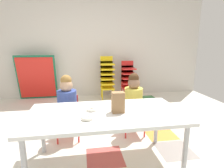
{
  "coord_description": "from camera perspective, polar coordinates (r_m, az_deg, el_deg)",
  "views": [
    {
      "loc": [
        -0.23,
        -2.36,
        1.32
      ],
      "look_at": [
        0.11,
        -0.32,
        0.87
      ],
      "focal_mm": 28.91,
      "sensor_mm": 36.0,
      "label": 1
    }
  ],
  "objects": [
    {
      "name": "back_wall",
      "position": [
        4.71,
        -6.78,
        13.02
      ],
      "size": [
        5.91,
        0.1,
        2.76
      ],
      "primitive_type": "cube",
      "color": "beige",
      "rests_on": "ground_plane"
    },
    {
      "name": "folded_activity_table",
      "position": [
        4.7,
        -22.68,
        1.84
      ],
      "size": [
        0.9,
        0.29,
        1.09
      ],
      "color": "#19724C",
      "rests_on": "ground_plane"
    },
    {
      "name": "seated_child_middle_seat",
      "position": [
        2.65,
        6.75,
        -4.5
      ],
      "size": [
        0.32,
        0.31,
        0.92
      ],
      "color": "red",
      "rests_on": "ground_plane"
    },
    {
      "name": "seated_child_near_camera",
      "position": [
        2.56,
        -13.99,
        -5.39
      ],
      "size": [
        0.32,
        0.31,
        0.92
      ],
      "color": "red",
      "rests_on": "ground_plane"
    },
    {
      "name": "ground_plane",
      "position": [
        2.71,
        -3.49,
        -17.06
      ],
      "size": [
        5.91,
        4.7,
        0.02
      ],
      "color": "silver"
    },
    {
      "name": "donut_powdered_on_plate",
      "position": [
        1.75,
        -7.89,
        -10.57
      ],
      "size": [
        0.12,
        0.12,
        0.03
      ],
      "primitive_type": "torus",
      "color": "white",
      "rests_on": "craft_table"
    },
    {
      "name": "paper_plate_near_edge",
      "position": [
        1.76,
        -7.87,
        -11.2
      ],
      "size": [
        0.18,
        0.18,
        0.01
      ],
      "primitive_type": "cylinder",
      "color": "white",
      "rests_on": "craft_table"
    },
    {
      "name": "kid_chair_yellow_stack",
      "position": [
        4.45,
        -1.56,
        2.76
      ],
      "size": [
        0.32,
        0.3,
        1.04
      ],
      "color": "yellow",
      "rests_on": "ground_plane"
    },
    {
      "name": "kid_chair_red_stack",
      "position": [
        4.56,
        5.1,
        2.18
      ],
      "size": [
        0.32,
        0.3,
        0.92
      ],
      "color": "red",
      "rests_on": "ground_plane"
    },
    {
      "name": "donut_powdered_loose",
      "position": [
        1.99,
        -6.53,
        -7.95
      ],
      "size": [
        0.11,
        0.11,
        0.03
      ],
      "primitive_type": "torus",
      "color": "white",
      "rests_on": "craft_table"
    },
    {
      "name": "craft_table",
      "position": [
        1.95,
        -2.05,
        -10.33
      ],
      "size": [
        1.63,
        0.83,
        0.62
      ],
      "color": "white",
      "rests_on": "ground_plane"
    },
    {
      "name": "paper_bag_brown",
      "position": [
        1.9,
        1.91,
        -5.81
      ],
      "size": [
        0.13,
        0.09,
        0.22
      ],
      "primitive_type": "cube",
      "color": "#9E754C",
      "rests_on": "craft_table"
    }
  ]
}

